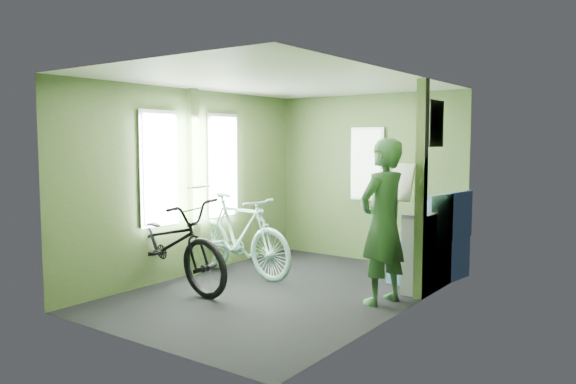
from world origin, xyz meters
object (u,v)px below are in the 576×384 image
at_px(bicycle_mint, 240,276).
at_px(bicycle_black, 167,289).
at_px(passenger, 383,221).
at_px(waste_box, 419,254).
at_px(bench_seat, 431,254).

bearing_deg(bicycle_mint, bicycle_black, 170.51).
height_order(bicycle_black, passenger, passenger).
bearing_deg(waste_box, passenger, -105.32).
distance_m(passenger, bench_seat, 1.35).
bearing_deg(waste_box, bench_seat, 99.66).
distance_m(bicycle_black, waste_box, 2.84).
distance_m(waste_box, bench_seat, 0.67).
bearing_deg(bicycle_mint, passenger, -85.36).
relative_size(bicycle_black, passenger, 1.15).
xyz_separation_m(bicycle_mint, waste_box, (2.12, 0.53, 0.44)).
bearing_deg(passenger, bench_seat, -168.82).
height_order(bicycle_mint, waste_box, waste_box).
height_order(bicycle_black, bicycle_mint, bicycle_black).
bearing_deg(bicycle_mint, bench_seat, -53.37).
bearing_deg(bicycle_black, waste_box, -53.36).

